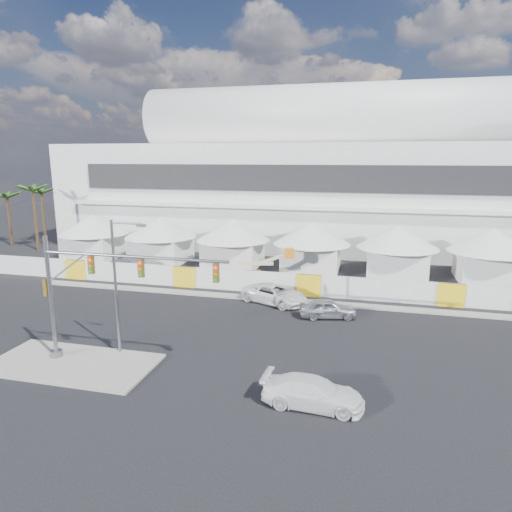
% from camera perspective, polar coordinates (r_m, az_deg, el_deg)
% --- Properties ---
extents(ground, '(160.00, 160.00, 0.00)m').
position_cam_1_polar(ground, '(30.11, -9.00, -12.10)').
color(ground, black).
rests_on(ground, ground).
extents(median_island, '(10.00, 5.00, 0.15)m').
position_cam_1_polar(median_island, '(30.53, -21.98, -12.38)').
color(median_island, gray).
rests_on(median_island, ground).
extents(far_curb, '(80.00, 1.20, 0.12)m').
position_cam_1_polar(far_curb, '(40.56, 26.28, -6.66)').
color(far_curb, gray).
rests_on(far_curb, ground).
extents(stadium, '(80.00, 24.80, 21.98)m').
position_cam_1_polar(stadium, '(66.71, 12.27, 9.57)').
color(stadium, silver).
rests_on(stadium, ground).
extents(tent_row, '(53.40, 8.40, 5.40)m').
position_cam_1_polar(tent_row, '(51.07, 1.96, 1.94)').
color(tent_row, silver).
rests_on(tent_row, ground).
extents(hoarding_fence, '(70.00, 0.25, 2.00)m').
position_cam_1_polar(hoarding_fence, '(41.52, 6.59, -3.64)').
color(hoarding_fence, silver).
rests_on(hoarding_fence, ground).
extents(palm_cluster, '(10.60, 10.60, 8.55)m').
position_cam_1_polar(palm_cluster, '(70.68, -25.16, 6.74)').
color(palm_cluster, '#47331E').
rests_on(palm_cluster, ground).
extents(sedan_silver, '(2.79, 4.71, 1.50)m').
position_cam_1_polar(sedan_silver, '(36.29, 8.98, -6.50)').
color(sedan_silver, '#ACADB1').
rests_on(sedan_silver, ground).
extents(pickup_curb, '(4.77, 6.40, 1.62)m').
position_cam_1_polar(pickup_curb, '(39.33, 2.35, -4.77)').
color(pickup_curb, white).
rests_on(pickup_curb, ground).
extents(pickup_near, '(2.31, 5.24, 1.50)m').
position_cam_1_polar(pickup_near, '(24.15, 7.12, -16.55)').
color(pickup_near, white).
rests_on(pickup_near, ground).
extents(lot_car_c, '(4.13, 5.68, 1.53)m').
position_cam_1_polar(lot_car_c, '(51.60, -15.05, -1.09)').
color(lot_car_c, silver).
rests_on(lot_car_c, ground).
extents(traffic_mast, '(11.76, 0.74, 7.66)m').
position_cam_1_polar(traffic_mast, '(28.89, -20.50, -4.32)').
color(traffic_mast, gray).
rests_on(traffic_mast, median_island).
extents(streetlight_median, '(2.35, 0.24, 8.50)m').
position_cam_1_polar(streetlight_median, '(29.45, -16.83, -2.65)').
color(streetlight_median, slate).
rests_on(streetlight_median, median_island).
extents(boom_lift, '(6.89, 2.38, 3.40)m').
position_cam_1_polar(boom_lift, '(45.69, -0.71, -2.18)').
color(boom_lift, orange).
rests_on(boom_lift, ground).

